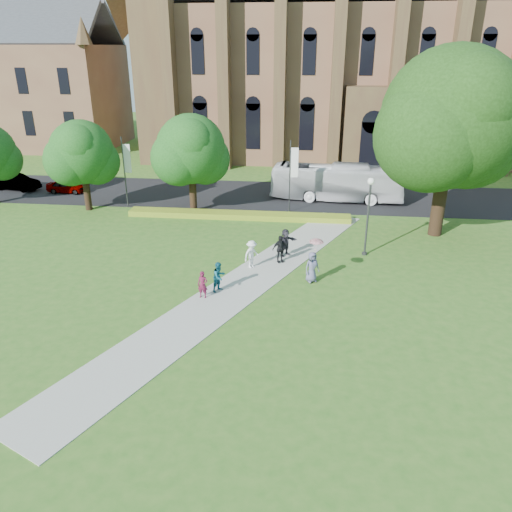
# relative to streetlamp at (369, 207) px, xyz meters

# --- Properties ---
(ground) EXTENTS (160.00, 160.00, 0.00)m
(ground) POSITION_rel_streetlamp_xyz_m (-7.50, -6.50, -3.30)
(ground) COLOR #30621D
(ground) RESTS_ON ground
(road) EXTENTS (160.00, 10.00, 0.02)m
(road) POSITION_rel_streetlamp_xyz_m (-7.50, 13.50, -3.29)
(road) COLOR black
(road) RESTS_ON ground
(footpath) EXTENTS (15.58, 28.54, 0.04)m
(footpath) POSITION_rel_streetlamp_xyz_m (-7.50, -5.50, -3.28)
(footpath) COLOR #B2B2A8
(footpath) RESTS_ON ground
(flower_hedge) EXTENTS (18.00, 1.40, 0.45)m
(flower_hedge) POSITION_rel_streetlamp_xyz_m (-9.50, 6.70, -3.07)
(flower_hedge) COLOR #B1BE26
(flower_hedge) RESTS_ON ground
(cathedral) EXTENTS (52.60, 18.25, 28.00)m
(cathedral) POSITION_rel_streetlamp_xyz_m (2.50, 33.23, 9.69)
(cathedral) COLOR brown
(cathedral) RESTS_ON ground
(building_west) EXTENTS (22.00, 14.00, 18.30)m
(building_west) POSITION_rel_streetlamp_xyz_m (-41.50, 35.50, 5.91)
(building_west) COLOR brown
(building_west) RESTS_ON ground
(streetlamp) EXTENTS (0.44, 0.44, 5.24)m
(streetlamp) POSITION_rel_streetlamp_xyz_m (0.00, 0.00, 0.00)
(streetlamp) COLOR #38383D
(streetlamp) RESTS_ON ground
(large_tree) EXTENTS (9.60, 9.60, 13.20)m
(large_tree) POSITION_rel_streetlamp_xyz_m (5.50, 4.50, 5.07)
(large_tree) COLOR #332114
(large_tree) RESTS_ON ground
(street_tree_0) EXTENTS (5.20, 5.20, 7.50)m
(street_tree_0) POSITION_rel_streetlamp_xyz_m (-22.50, 7.50, 1.58)
(street_tree_0) COLOR #332114
(street_tree_0) RESTS_ON ground
(street_tree_1) EXTENTS (5.60, 5.60, 8.05)m
(street_tree_1) POSITION_rel_streetlamp_xyz_m (-13.50, 8.00, 1.93)
(street_tree_1) COLOR #332114
(street_tree_1) RESTS_ON ground
(banner_pole_0) EXTENTS (0.70, 0.10, 6.00)m
(banner_pole_0) POSITION_rel_streetlamp_xyz_m (-5.39, 8.70, 0.09)
(banner_pole_0) COLOR #38383D
(banner_pole_0) RESTS_ON ground
(banner_pole_1) EXTENTS (0.70, 0.10, 6.00)m
(banner_pole_1) POSITION_rel_streetlamp_xyz_m (-19.39, 8.70, 0.09)
(banner_pole_1) COLOR #38383D
(banner_pole_1) RESTS_ON ground
(tour_coach) EXTENTS (11.84, 3.52, 3.25)m
(tour_coach) POSITION_rel_streetlamp_xyz_m (-1.49, 12.67, -1.65)
(tour_coach) COLOR silver
(tour_coach) RESTS_ON road
(car_0) EXTENTS (3.66, 1.58, 1.23)m
(car_0) POSITION_rel_streetlamp_xyz_m (-26.78, 12.30, -2.66)
(car_0) COLOR gray
(car_0) RESTS_ON road
(car_1) EXTENTS (4.82, 2.41, 1.52)m
(car_1) POSITION_rel_streetlamp_xyz_m (-32.05, 12.76, -2.52)
(car_1) COLOR gray
(car_1) RESTS_ON road
(pedestrian_0) EXTENTS (0.59, 0.42, 1.55)m
(pedestrian_0) POSITION_rel_streetlamp_xyz_m (-9.45, -7.32, -2.48)
(pedestrian_0) COLOR maroon
(pedestrian_0) RESTS_ON footpath
(pedestrian_1) EXTENTS (1.03, 1.07, 1.75)m
(pedestrian_1) POSITION_rel_streetlamp_xyz_m (-8.70, -6.41, -2.38)
(pedestrian_1) COLOR #175D73
(pedestrian_1) RESTS_ON footpath
(pedestrian_2) EXTENTS (1.26, 1.31, 1.79)m
(pedestrian_2) POSITION_rel_streetlamp_xyz_m (-7.25, -3.00, -2.36)
(pedestrian_2) COLOR white
(pedestrian_2) RESTS_ON footpath
(pedestrian_3) EXTENTS (1.14, 0.91, 1.81)m
(pedestrian_3) POSITION_rel_streetlamp_xyz_m (-5.56, -1.95, -2.35)
(pedestrian_3) COLOR black
(pedestrian_3) RESTS_ON footpath
(pedestrian_4) EXTENTS (1.07, 0.96, 1.85)m
(pedestrian_4) POSITION_rel_streetlamp_xyz_m (-3.50, -4.60, -2.33)
(pedestrian_4) COLOR slate
(pedestrian_4) RESTS_ON footpath
(pedestrian_5) EXTENTS (1.58, 1.61, 1.84)m
(pedestrian_5) POSITION_rel_streetlamp_xyz_m (-5.27, -0.81, -2.34)
(pedestrian_5) COLOR #29262E
(pedestrian_5) RESTS_ON footpath
(parasol) EXTENTS (0.95, 0.95, 0.73)m
(parasol) POSITION_rel_streetlamp_xyz_m (-3.32, -4.50, -1.04)
(parasol) COLOR #CD90A6
(parasol) RESTS_ON pedestrian_4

